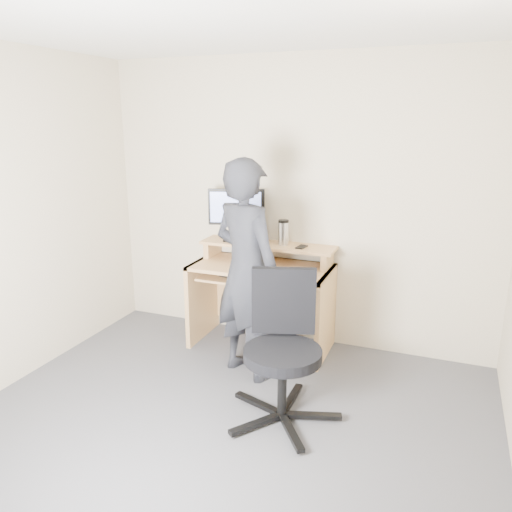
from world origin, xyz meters
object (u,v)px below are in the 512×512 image
Objects in this scene: desk at (265,285)px; monitor at (236,210)px; person at (247,270)px; office_chair at (283,342)px.

desk is 0.71m from monitor.
desk is 2.50× the size of monitor.
person is at bearing -79.02° from monitor.
office_chair is at bearing -71.93° from monitor.
monitor is at bearing 109.03° from office_chair.
desk is at bearing 99.01° from office_chair.
person reaches higher than monitor.
person is at bearing 116.79° from office_chair.
monitor reaches higher than office_chair.
person is at bearing -83.65° from desk.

